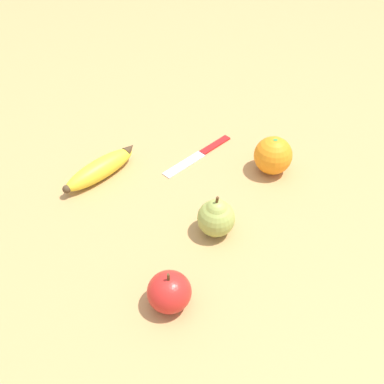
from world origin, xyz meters
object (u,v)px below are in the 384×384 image
at_px(orange, 273,155).
at_px(apple, 169,292).
at_px(pear, 216,217).
at_px(banana, 101,169).
at_px(paring_knife, 201,154).

bearing_deg(orange, apple, -179.57).
height_order(orange, apple, orange).
xyz_separation_m(pear, apple, (-0.17, -0.02, -0.01)).
distance_m(banana, pear, 0.28).
bearing_deg(pear, paring_knife, 38.29).
xyz_separation_m(orange, pear, (-0.21, 0.01, -0.00)).
xyz_separation_m(banana, pear, (-0.01, -0.28, 0.02)).
distance_m(banana, apple, 0.34).
relative_size(banana, pear, 2.15).
relative_size(pear, apple, 1.15).
height_order(orange, pear, pear).
distance_m(banana, paring_knife, 0.22).
bearing_deg(banana, paring_knife, -27.76).
height_order(pear, apple, pear).
xyz_separation_m(apple, paring_knife, (0.35, 0.16, -0.03)).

